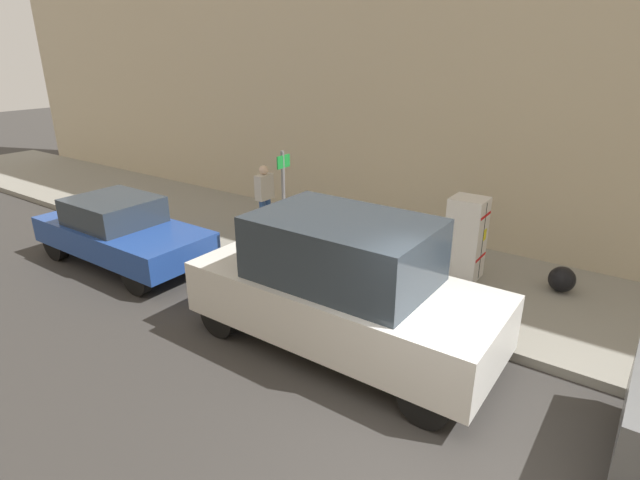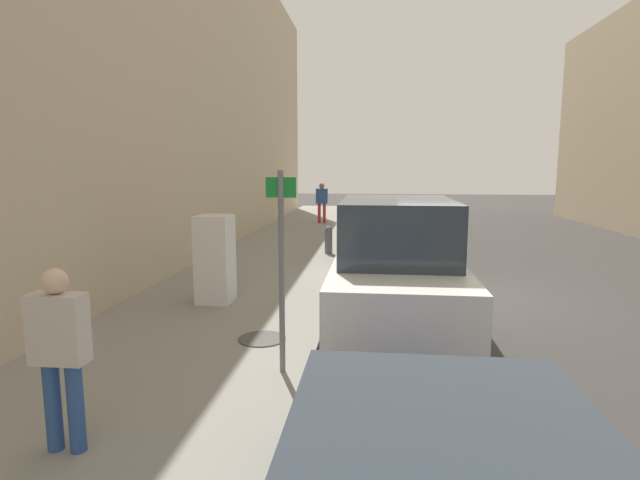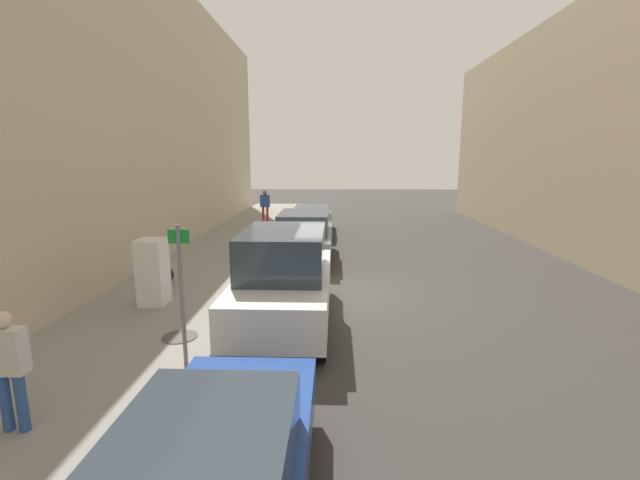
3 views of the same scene
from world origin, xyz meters
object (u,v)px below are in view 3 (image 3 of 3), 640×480
at_px(fire_hydrant, 259,244).
at_px(pedestrian_standing_near, 8,363).
at_px(parked_van_white, 284,278).
at_px(parked_suv_gray, 304,236).
at_px(parked_hatchback_blue, 213,476).
at_px(trash_bag, 165,275).
at_px(street_sign_post, 181,288).
at_px(pedestrian_walking_far, 265,204).
at_px(discarded_refrigerator, 153,272).
at_px(parked_sedan_green, 312,219).

relative_size(fire_hydrant, pedestrian_standing_near, 0.49).
height_order(parked_van_white, parked_suv_gray, parked_van_white).
bearing_deg(parked_hatchback_blue, pedestrian_standing_near, 154.83).
xyz_separation_m(fire_hydrant, pedestrian_standing_near, (-1.36, -10.46, 0.54)).
height_order(trash_bag, parked_van_white, parked_van_white).
bearing_deg(trash_bag, pedestrian_standing_near, -84.24).
xyz_separation_m(pedestrian_standing_near, parked_suv_gray, (3.05, 10.35, -0.20)).
xyz_separation_m(street_sign_post, pedestrian_walking_far, (-1.28, 16.46, -0.34)).
bearing_deg(parked_van_white, pedestrian_walking_far, 100.99).
distance_m(discarded_refrigerator, parked_hatchback_blue, 7.20).
distance_m(fire_hydrant, parked_suv_gray, 1.74).
relative_size(pedestrian_standing_near, parked_suv_gray, 0.36).
xyz_separation_m(pedestrian_walking_far, parked_hatchback_blue, (2.74, -19.82, -0.45)).
bearing_deg(fire_hydrant, trash_bag, -118.50).
bearing_deg(discarded_refrigerator, parked_hatchback_blue, -62.74).
distance_m(trash_bag, parked_van_white, 4.52).
height_order(pedestrian_walking_far, parked_van_white, parked_van_white).
xyz_separation_m(pedestrian_standing_near, parked_van_white, (3.05, 4.24, -0.05)).
bearing_deg(trash_bag, parked_sedan_green, 67.70).
relative_size(discarded_refrigerator, parked_van_white, 0.34).
bearing_deg(discarded_refrigerator, fire_hydrant, 73.76).
bearing_deg(parked_hatchback_blue, discarded_refrigerator, 117.26).
relative_size(street_sign_post, trash_bag, 5.08).
xyz_separation_m(fire_hydrant, trash_bag, (-2.03, -3.75, -0.17)).
distance_m(fire_hydrant, trash_bag, 4.27).
xyz_separation_m(discarded_refrigerator, parked_sedan_green, (3.30, 10.85, -0.24)).
relative_size(fire_hydrant, parked_hatchback_blue, 0.19).
bearing_deg(fire_hydrant, street_sign_post, -88.43).
distance_m(trash_bag, pedestrian_walking_far, 11.74).
bearing_deg(street_sign_post, parked_van_white, 57.77).
bearing_deg(pedestrian_standing_near, trash_bag, 165.91).
relative_size(parked_van_white, parked_sedan_green, 1.00).
xyz_separation_m(street_sign_post, parked_sedan_green, (1.46, 13.89, -0.81)).
relative_size(trash_bag, parked_hatchback_blue, 0.12).
distance_m(street_sign_post, pedestrian_standing_near, 2.53).
distance_m(parked_hatchback_blue, parked_suv_gray, 11.79).
bearing_deg(pedestrian_walking_far, parked_suv_gray, 3.84).
distance_m(parked_suv_gray, parked_sedan_green, 5.46).
distance_m(discarded_refrigerator, parked_sedan_green, 11.34).
height_order(street_sign_post, parked_van_white, street_sign_post).
relative_size(discarded_refrigerator, trash_bag, 3.36).
relative_size(parked_hatchback_blue, parked_suv_gray, 0.90).
xyz_separation_m(discarded_refrigerator, pedestrian_standing_near, (0.24, -4.96, 0.14)).
height_order(discarded_refrigerator, parked_suv_gray, discarded_refrigerator).
height_order(fire_hydrant, trash_bag, fire_hydrant).
distance_m(street_sign_post, parked_sedan_green, 13.99).
xyz_separation_m(trash_bag, parked_hatchback_blue, (3.73, -8.15, 0.35)).
distance_m(discarded_refrigerator, pedestrian_standing_near, 4.97).
height_order(pedestrian_standing_near, parked_hatchback_blue, pedestrian_standing_near).
distance_m(street_sign_post, trash_bag, 5.42).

